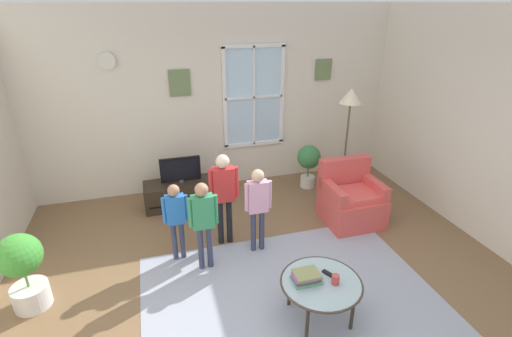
{
  "coord_description": "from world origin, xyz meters",
  "views": [
    {
      "loc": [
        -1.07,
        -2.93,
        2.91
      ],
      "look_at": [
        0.04,
        0.88,
        1.13
      ],
      "focal_mm": 26.32,
      "sensor_mm": 36.0,
      "label": 1
    }
  ],
  "objects_px": {
    "cup": "(335,280)",
    "coffee_table": "(321,284)",
    "television": "(180,170)",
    "armchair": "(351,200)",
    "tv_stand": "(183,194)",
    "person_red_shirt": "(224,190)",
    "potted_plant_corner": "(23,268)",
    "potted_plant_by_window": "(309,161)",
    "remote_near_cup": "(312,274)",
    "book_stack": "(306,277)",
    "remote_near_books": "(329,274)",
    "person_green_shirt": "(203,217)",
    "person_blue_shirt": "(176,214)",
    "floor_lamp": "(350,108)",
    "person_pink_shirt": "(258,201)"
  },
  "relations": [
    {
      "from": "coffee_table",
      "to": "potted_plant_by_window",
      "type": "bearing_deg",
      "value": 68.85
    },
    {
      "from": "book_stack",
      "to": "cup",
      "type": "distance_m",
      "value": 0.27
    },
    {
      "from": "tv_stand",
      "to": "television",
      "type": "distance_m",
      "value": 0.41
    },
    {
      "from": "armchair",
      "to": "person_pink_shirt",
      "type": "distance_m",
      "value": 1.55
    },
    {
      "from": "television",
      "to": "book_stack",
      "type": "relative_size",
      "value": 2.2
    },
    {
      "from": "television",
      "to": "potted_plant_by_window",
      "type": "bearing_deg",
      "value": 1.33
    },
    {
      "from": "tv_stand",
      "to": "remote_near_books",
      "type": "xyz_separation_m",
      "value": [
        1.17,
        -2.6,
        0.25
      ]
    },
    {
      "from": "television",
      "to": "book_stack",
      "type": "height_order",
      "value": "television"
    },
    {
      "from": "person_green_shirt",
      "to": "floor_lamp",
      "type": "height_order",
      "value": "floor_lamp"
    },
    {
      "from": "person_red_shirt",
      "to": "armchair",
      "type": "bearing_deg",
      "value": 1.25
    },
    {
      "from": "remote_near_books",
      "to": "person_blue_shirt",
      "type": "xyz_separation_m",
      "value": [
        -1.36,
        1.27,
        0.18
      ]
    },
    {
      "from": "coffee_table",
      "to": "television",
      "type": "bearing_deg",
      "value": 111.63
    },
    {
      "from": "person_pink_shirt",
      "to": "person_blue_shirt",
      "type": "distance_m",
      "value": 0.98
    },
    {
      "from": "television",
      "to": "armchair",
      "type": "distance_m",
      "value": 2.53
    },
    {
      "from": "cup",
      "to": "remote_near_books",
      "type": "distance_m",
      "value": 0.14
    },
    {
      "from": "television",
      "to": "potted_plant_corner",
      "type": "xyz_separation_m",
      "value": [
        -1.73,
        -1.7,
        -0.12
      ]
    },
    {
      "from": "person_pink_shirt",
      "to": "potted_plant_corner",
      "type": "distance_m",
      "value": 2.55
    },
    {
      "from": "person_blue_shirt",
      "to": "person_red_shirt",
      "type": "xyz_separation_m",
      "value": [
        0.61,
        0.18,
        0.14
      ]
    },
    {
      "from": "person_green_shirt",
      "to": "armchair",
      "type": "bearing_deg",
      "value": 12.5
    },
    {
      "from": "cup",
      "to": "remote_near_cup",
      "type": "distance_m",
      "value": 0.24
    },
    {
      "from": "coffee_table",
      "to": "remote_near_cup",
      "type": "height_order",
      "value": "remote_near_cup"
    },
    {
      "from": "coffee_table",
      "to": "cup",
      "type": "xyz_separation_m",
      "value": [
        0.12,
        -0.06,
        0.07
      ]
    },
    {
      "from": "book_stack",
      "to": "person_pink_shirt",
      "type": "height_order",
      "value": "person_pink_shirt"
    },
    {
      "from": "person_pink_shirt",
      "to": "remote_near_cup",
      "type": "bearing_deg",
      "value": -78.4
    },
    {
      "from": "person_blue_shirt",
      "to": "person_red_shirt",
      "type": "bearing_deg",
      "value": 15.97
    },
    {
      "from": "person_green_shirt",
      "to": "coffee_table",
      "type": "bearing_deg",
      "value": -48.39
    },
    {
      "from": "book_stack",
      "to": "person_red_shirt",
      "type": "xyz_separation_m",
      "value": [
        -0.5,
        1.47,
        0.29
      ]
    },
    {
      "from": "armchair",
      "to": "remote_near_cup",
      "type": "xyz_separation_m",
      "value": [
        -1.24,
        -1.44,
        0.12
      ]
    },
    {
      "from": "cup",
      "to": "person_green_shirt",
      "type": "distance_m",
      "value": 1.58
    },
    {
      "from": "armchair",
      "to": "floor_lamp",
      "type": "height_order",
      "value": "floor_lamp"
    },
    {
      "from": "potted_plant_corner",
      "to": "floor_lamp",
      "type": "bearing_deg",
      "value": 16.16
    },
    {
      "from": "coffee_table",
      "to": "remote_near_books",
      "type": "relative_size",
      "value": 5.72
    },
    {
      "from": "television",
      "to": "tv_stand",
      "type": "bearing_deg",
      "value": 90.0
    },
    {
      "from": "tv_stand",
      "to": "remote_near_books",
      "type": "relative_size",
      "value": 8.1
    },
    {
      "from": "tv_stand",
      "to": "person_blue_shirt",
      "type": "height_order",
      "value": "person_blue_shirt"
    },
    {
      "from": "coffee_table",
      "to": "person_red_shirt",
      "type": "distance_m",
      "value": 1.68
    },
    {
      "from": "cup",
      "to": "coffee_table",
      "type": "bearing_deg",
      "value": 153.43
    },
    {
      "from": "potted_plant_corner",
      "to": "potted_plant_by_window",
      "type": "bearing_deg",
      "value": 24.44
    },
    {
      "from": "tv_stand",
      "to": "potted_plant_corner",
      "type": "distance_m",
      "value": 2.45
    },
    {
      "from": "person_green_shirt",
      "to": "remote_near_cup",
      "type": "bearing_deg",
      "value": -46.28
    },
    {
      "from": "armchair",
      "to": "coffee_table",
      "type": "bearing_deg",
      "value": -127.63
    },
    {
      "from": "tv_stand",
      "to": "person_red_shirt",
      "type": "bearing_deg",
      "value": -69.67
    },
    {
      "from": "coffee_table",
      "to": "cup",
      "type": "relative_size",
      "value": 8.28
    },
    {
      "from": "remote_near_books",
      "to": "coffee_table",
      "type": "bearing_deg",
      "value": -147.5
    },
    {
      "from": "person_green_shirt",
      "to": "person_pink_shirt",
      "type": "bearing_deg",
      "value": 13.46
    },
    {
      "from": "person_pink_shirt",
      "to": "person_red_shirt",
      "type": "relative_size",
      "value": 0.9
    },
    {
      "from": "remote_near_books",
      "to": "potted_plant_corner",
      "type": "xyz_separation_m",
      "value": [
        -2.91,
        0.9,
        0.04
      ]
    },
    {
      "from": "cup",
      "to": "remote_near_books",
      "type": "xyz_separation_m",
      "value": [
        -0.0,
        0.13,
        -0.04
      ]
    },
    {
      "from": "television",
      "to": "person_green_shirt",
      "type": "distance_m",
      "value": 1.6
    },
    {
      "from": "television",
      "to": "person_blue_shirt",
      "type": "distance_m",
      "value": 1.34
    }
  ]
}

